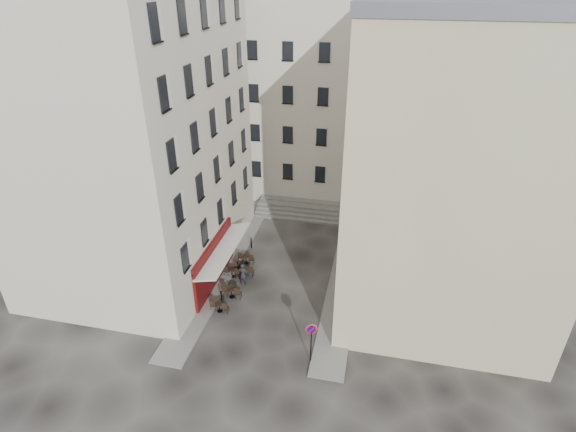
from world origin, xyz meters
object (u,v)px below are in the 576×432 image
(bistro_table_a, at_px, (220,306))
(pedestrian, at_px, (243,274))
(no_parking_sign, at_px, (311,336))
(bistro_table_b, at_px, (232,292))

(bistro_table_a, xyz_separation_m, pedestrian, (0.64, 3.10, 0.45))
(no_parking_sign, relative_size, bistro_table_b, 2.04)
(no_parking_sign, height_order, pedestrian, no_parking_sign)
(no_parking_sign, distance_m, bistro_table_b, 7.85)
(bistro_table_b, bearing_deg, no_parking_sign, -36.16)
(bistro_table_a, bearing_deg, pedestrian, 78.35)
(bistro_table_b, relative_size, pedestrian, 0.76)
(no_parking_sign, xyz_separation_m, bistro_table_a, (-6.55, 2.99, -1.51))
(no_parking_sign, distance_m, bistro_table_a, 7.35)
(no_parking_sign, relative_size, pedestrian, 1.55)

